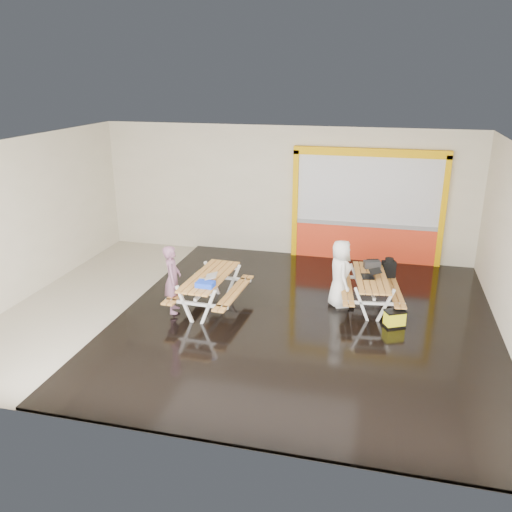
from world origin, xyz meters
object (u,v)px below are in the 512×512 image
(person_left, at_px, (173,279))
(dark_case, at_px, (344,300))
(person_right, at_px, (340,274))
(laptop_right, at_px, (370,275))
(toolbox, at_px, (372,264))
(backpack, at_px, (389,268))
(picnic_table_left, at_px, (210,284))
(laptop_left, at_px, (207,279))
(blue_pouch, at_px, (205,284))
(fluke_bag, at_px, (395,319))
(picnic_table_right, at_px, (371,284))

(person_left, distance_m, dark_case, 3.71)
(person_right, bearing_deg, person_left, 92.29)
(laptop_right, relative_size, toolbox, 1.16)
(backpack, bearing_deg, person_right, -139.34)
(person_right, bearing_deg, picnic_table_left, 88.28)
(person_right, distance_m, backpack, 1.32)
(toolbox, xyz_separation_m, backpack, (0.36, 0.23, -0.15))
(laptop_left, relative_size, laptop_right, 0.99)
(laptop_left, height_order, dark_case, laptop_left)
(picnic_table_left, bearing_deg, laptop_left, -81.43)
(laptop_right, distance_m, dark_case, 0.85)
(laptop_right, height_order, toolbox, toolbox)
(dark_case, bearing_deg, laptop_right, -7.35)
(blue_pouch, bearing_deg, picnic_table_left, 100.54)
(person_left, height_order, person_right, person_left)
(blue_pouch, bearing_deg, toolbox, 32.61)
(blue_pouch, bearing_deg, dark_case, 30.00)
(picnic_table_left, height_order, person_left, person_left)
(blue_pouch, height_order, dark_case, blue_pouch)
(picnic_table_left, xyz_separation_m, blue_pouch, (0.11, -0.58, 0.23))
(person_left, bearing_deg, person_right, -85.68)
(laptop_right, xyz_separation_m, fluke_bag, (0.54, -0.81, -0.57))
(person_left, height_order, backpack, person_left)
(laptop_left, bearing_deg, blue_pouch, -76.68)
(picnic_table_right, distance_m, laptop_left, 3.46)
(person_left, xyz_separation_m, dark_case, (3.37, 1.38, -0.69))
(person_right, relative_size, fluke_bag, 3.15)
(picnic_table_left, bearing_deg, backpack, 24.62)
(laptop_left, distance_m, dark_case, 3.05)
(person_right, bearing_deg, laptop_left, 95.29)
(picnic_table_left, xyz_separation_m, laptop_right, (3.25, 0.86, 0.19))
(picnic_table_right, distance_m, blue_pouch, 3.50)
(picnic_table_left, distance_m, laptop_right, 3.37)
(blue_pouch, relative_size, fluke_bag, 0.76)
(picnic_table_left, height_order, toolbox, toolbox)
(person_left, xyz_separation_m, toolbox, (3.90, 1.88, -0.00))
(picnic_table_right, bearing_deg, laptop_left, -159.06)
(picnic_table_right, xyz_separation_m, laptop_left, (-3.22, -1.23, 0.27))
(toolbox, bearing_deg, picnic_table_right, -88.90)
(person_right, relative_size, toolbox, 3.79)
(picnic_table_right, relative_size, fluke_bag, 4.23)
(person_right, bearing_deg, picnic_table_right, -101.44)
(laptop_left, xyz_separation_m, dark_case, (2.68, 1.27, -0.71))
(toolbox, bearing_deg, picnic_table_left, -156.29)
(laptop_right, height_order, blue_pouch, laptop_right)
(picnic_table_left, relative_size, laptop_right, 4.47)
(backpack, relative_size, dark_case, 1.21)
(toolbox, bearing_deg, fluke_bag, -69.05)
(person_right, height_order, backpack, person_right)
(picnic_table_left, xyz_separation_m, person_right, (2.63, 0.81, 0.17))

